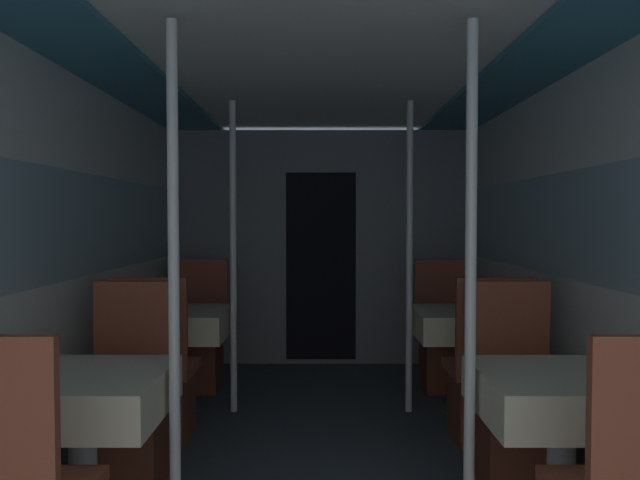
{
  "coord_description": "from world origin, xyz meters",
  "views": [
    {
      "loc": [
        -0.01,
        -1.56,
        1.34
      ],
      "look_at": [
        -0.0,
        2.65,
        1.2
      ],
      "focal_mm": 35.0,
      "sensor_mm": 36.0,
      "label": 1
    }
  ],
  "objects": [
    {
      "name": "wall_left",
      "position": [
        -1.41,
        1.96,
        1.11
      ],
      "size": [
        0.05,
        6.73,
        2.15
      ],
      "color": "silver",
      "rests_on": "ground_plane"
    },
    {
      "name": "wall_right",
      "position": [
        1.41,
        1.96,
        1.11
      ],
      "size": [
        0.05,
        6.73,
        2.15
      ],
      "color": "silver",
      "rests_on": "ground_plane"
    },
    {
      "name": "ceiling_panel",
      "position": [
        0.0,
        1.96,
        2.19
      ],
      "size": [
        2.82,
        6.73,
        0.07
      ],
      "color": "white",
      "rests_on": "wall_left"
    },
    {
      "name": "bulkhead_far",
      "position": [
        0.0,
        4.19,
        1.07
      ],
      "size": [
        2.77,
        0.09,
        2.15
      ],
      "color": "slate",
      "rests_on": "ground_plane"
    },
    {
      "name": "dining_table_left_0",
      "position": [
        -0.99,
        0.99,
        0.59
      ],
      "size": [
        0.68,
        0.68,
        0.71
      ],
      "color": "#4C4C51",
      "rests_on": "ground_plane"
    },
    {
      "name": "chair_left_far_0",
      "position": [
        -0.99,
        1.58,
        0.3
      ],
      "size": [
        0.45,
        0.45,
        1.01
      ],
      "rotation": [
        0.0,
        0.0,
        3.14
      ],
      "color": "brown",
      "rests_on": "ground_plane"
    },
    {
      "name": "support_pole_left_0",
      "position": [
        -0.61,
        0.99,
        1.07
      ],
      "size": [
        0.05,
        0.05,
        2.15
      ],
      "color": "silver",
      "rests_on": "ground_plane"
    },
    {
      "name": "dining_table_left_1",
      "position": [
        -0.99,
        2.74,
        0.59
      ],
      "size": [
        0.68,
        0.68,
        0.71
      ],
      "color": "#4C4C51",
      "rests_on": "ground_plane"
    },
    {
      "name": "chair_left_near_1",
      "position": [
        -0.99,
        2.14,
        0.3
      ],
      "size": [
        0.45,
        0.45,
        1.01
      ],
      "color": "brown",
      "rests_on": "ground_plane"
    },
    {
      "name": "chair_left_far_1",
      "position": [
        -0.99,
        3.33,
        0.3
      ],
      "size": [
        0.45,
        0.45,
        1.01
      ],
      "rotation": [
        0.0,
        0.0,
        3.14
      ],
      "color": "brown",
      "rests_on": "ground_plane"
    },
    {
      "name": "support_pole_left_1",
      "position": [
        -0.61,
        2.74,
        1.07
      ],
      "size": [
        0.05,
        0.05,
        2.15
      ],
      "color": "silver",
      "rests_on": "ground_plane"
    },
    {
      "name": "dining_table_right_0",
      "position": [
        0.99,
        0.99,
        0.59
      ],
      "size": [
        0.68,
        0.68,
        0.71
      ],
      "color": "#4C4C51",
      "rests_on": "ground_plane"
    },
    {
      "name": "chair_right_far_0",
      "position": [
        0.99,
        1.58,
        0.3
      ],
      "size": [
        0.45,
        0.45,
        1.01
      ],
      "rotation": [
        0.0,
        0.0,
        3.14
      ],
      "color": "brown",
      "rests_on": "ground_plane"
    },
    {
      "name": "support_pole_right_0",
      "position": [
        0.61,
        0.99,
        1.07
      ],
      "size": [
        0.05,
        0.05,
        2.15
      ],
      "color": "silver",
      "rests_on": "ground_plane"
    },
    {
      "name": "dining_table_right_1",
      "position": [
        0.99,
        2.74,
        0.59
      ],
      "size": [
        0.68,
        0.68,
        0.71
      ],
      "color": "#4C4C51",
      "rests_on": "ground_plane"
    },
    {
      "name": "chair_right_near_1",
      "position": [
        0.99,
        2.14,
        0.3
      ],
      "size": [
        0.45,
        0.45,
        1.01
      ],
      "color": "brown",
      "rests_on": "ground_plane"
    },
    {
      "name": "chair_right_far_1",
      "position": [
        0.99,
        3.33,
        0.3
      ],
      "size": [
        0.45,
        0.45,
        1.01
      ],
      "rotation": [
        0.0,
        0.0,
        3.14
      ],
      "color": "brown",
      "rests_on": "ground_plane"
    },
    {
      "name": "support_pole_right_1",
      "position": [
        0.61,
        2.74,
        1.07
      ],
      "size": [
        0.05,
        0.05,
        2.15
      ],
      "color": "silver",
      "rests_on": "ground_plane"
    }
  ]
}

